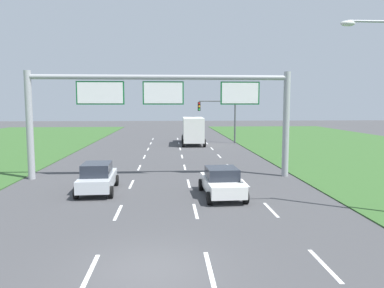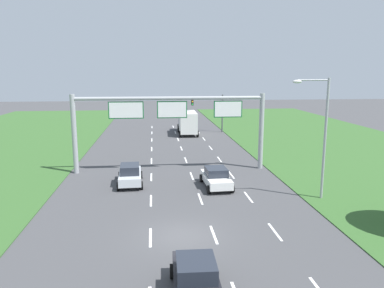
{
  "view_description": "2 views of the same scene",
  "coord_description": "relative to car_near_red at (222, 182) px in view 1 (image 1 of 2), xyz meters",
  "views": [
    {
      "loc": [
        0.59,
        -10.61,
        4.85
      ],
      "look_at": [
        2.24,
        16.7,
        1.95
      ],
      "focal_mm": 35.0,
      "sensor_mm": 36.0,
      "label": 1
    },
    {
      "loc": [
        -1.45,
        -19.21,
        8.87
      ],
      "look_at": [
        2.04,
        14.56,
        2.33
      ],
      "focal_mm": 35.0,
      "sensor_mm": 36.0,
      "label": 2
    }
  ],
  "objects": [
    {
      "name": "traffic_light_mast",
      "position": [
        3.5,
        27.01,
        3.09
      ],
      "size": [
        4.76,
        0.49,
        5.6
      ],
      "color": "#47494F",
      "rests_on": "ground_plane"
    },
    {
      "name": "box_truck",
      "position": [
        0.1,
        26.04,
        0.99
      ],
      "size": [
        2.81,
        7.99,
        3.28
      ],
      "rotation": [
        0.0,
        0.0,
        -0.02
      ],
      "color": "navy",
      "rests_on": "ground_plane"
    },
    {
      "name": "car_mid_lane",
      "position": [
        -6.75,
        1.41,
        0.05
      ],
      "size": [
        2.14,
        4.24,
        1.65
      ],
      "rotation": [
        0.0,
        0.0,
        0.04
      ],
      "color": "silver",
      "rests_on": "ground_plane"
    },
    {
      "name": "lane_dashes_inner_left",
      "position": [
        -5.08,
        3.34,
        -0.77
      ],
      "size": [
        0.14,
        62.4,
        0.01
      ],
      "color": "white",
      "rests_on": "ground_plane"
    },
    {
      "name": "ground_plane",
      "position": [
        -3.33,
        -8.66,
        -0.77
      ],
      "size": [
        200.0,
        200.0,
        0.0
      ],
      "primitive_type": "plane",
      "color": "#424244"
    },
    {
      "name": "sign_gantry",
      "position": [
        -3.26,
        5.35,
        4.17
      ],
      "size": [
        17.24,
        0.44,
        7.0
      ],
      "color": "#9EA0A5",
      "rests_on": "ground_plane"
    },
    {
      "name": "car_near_red",
      "position": [
        0.0,
        0.0,
        0.0
      ],
      "size": [
        2.19,
        4.28,
        1.54
      ],
      "rotation": [
        0.0,
        0.0,
        0.05
      ],
      "color": "white",
      "rests_on": "ground_plane"
    },
    {
      "name": "lane_dashes_slip",
      "position": [
        1.92,
        3.34,
        -0.77
      ],
      "size": [
        0.14,
        62.4,
        0.01
      ],
      "color": "white",
      "rests_on": "ground_plane"
    },
    {
      "name": "lane_dashes_inner_right",
      "position": [
        -1.58,
        3.34,
        -0.77
      ],
      "size": [
        0.14,
        62.4,
        0.01
      ],
      "color": "white",
      "rests_on": "ground_plane"
    }
  ]
}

